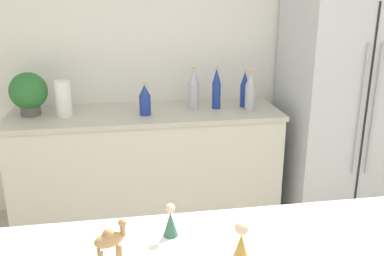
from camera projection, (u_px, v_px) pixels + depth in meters
name	position (u px, v px, depth m)	size (l,w,h in m)	color
wall_back	(176.00, 51.00, 3.41)	(8.00, 0.06, 2.55)	white
back_counter	(148.00, 166.00, 3.32)	(2.00, 0.63, 0.88)	silver
refrigerator	(340.00, 109.00, 3.35)	(0.83, 0.74, 1.71)	silver
potted_plant	(29.00, 92.00, 3.04)	(0.27, 0.27, 0.31)	#595451
paper_towel_roll	(63.00, 99.00, 3.03)	(0.11, 0.11, 0.26)	white
back_bottle_0	(245.00, 90.00, 3.28)	(0.07, 0.07, 0.28)	navy
back_bottle_1	(193.00, 89.00, 3.22)	(0.08, 0.08, 0.31)	#B2B7BC
back_bottle_2	(145.00, 100.00, 3.07)	(0.08, 0.08, 0.23)	navy
back_bottle_3	(250.00, 91.00, 3.18)	(0.08, 0.08, 0.30)	#B2B7BC
back_bottle_4	(216.00, 89.00, 3.22)	(0.07, 0.07, 0.32)	navy
camel_figurine	(110.00, 239.00, 1.31)	(0.11, 0.08, 0.13)	#A87F4C
wise_man_figurine_blue	(241.00, 248.00, 1.29)	(0.07, 0.07, 0.16)	#B28933
wise_man_figurine_crimson	(171.00, 222.00, 1.46)	(0.05, 0.05, 0.12)	#33664C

